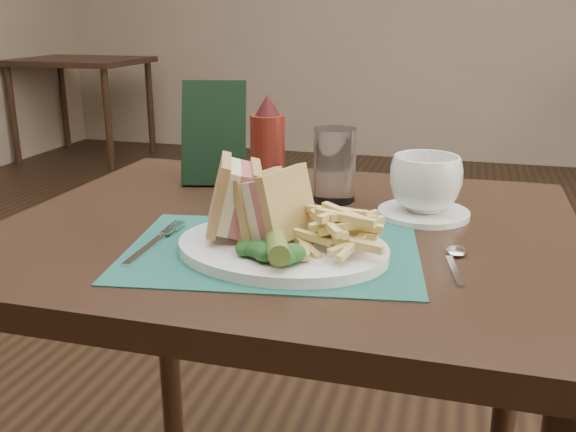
{
  "coord_description": "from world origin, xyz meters",
  "views": [
    {
      "loc": [
        0.26,
        -1.44,
        1.07
      ],
      "look_at": [
        0.03,
        -0.61,
        0.8
      ],
      "focal_mm": 40.0,
      "sensor_mm": 36.0,
      "label": 1
    }
  ],
  "objects_px": {
    "sandwich_half_a": "(219,197)",
    "coffee_cup": "(425,183)",
    "sandwich_half_b": "(263,202)",
    "table_bg_left": "(84,109)",
    "ketchup_bottle": "(268,147)",
    "table_main": "(288,423)",
    "drinking_glass": "(335,165)",
    "check_presenter": "(214,133)",
    "saucer": "(423,213)",
    "placemat": "(272,251)",
    "plate": "(282,248)"
  },
  "relations": [
    {
      "from": "plate",
      "to": "check_presenter",
      "type": "bearing_deg",
      "value": 132.05
    },
    {
      "from": "drinking_glass",
      "to": "coffee_cup",
      "type": "bearing_deg",
      "value": -17.45
    },
    {
      "from": "drinking_glass",
      "to": "plate",
      "type": "bearing_deg",
      "value": -92.8
    },
    {
      "from": "ketchup_bottle",
      "to": "check_presenter",
      "type": "relative_size",
      "value": 0.91
    },
    {
      "from": "placemat",
      "to": "sandwich_half_b",
      "type": "xyz_separation_m",
      "value": [
        -0.01,
        0.01,
        0.07
      ]
    },
    {
      "from": "coffee_cup",
      "to": "check_presenter",
      "type": "bearing_deg",
      "value": 164.91
    },
    {
      "from": "coffee_cup",
      "to": "placemat",
      "type": "bearing_deg",
      "value": -130.35
    },
    {
      "from": "placemat",
      "to": "drinking_glass",
      "type": "height_order",
      "value": "drinking_glass"
    },
    {
      "from": "plate",
      "to": "drinking_glass",
      "type": "relative_size",
      "value": 2.31
    },
    {
      "from": "table_main",
      "to": "sandwich_half_b",
      "type": "xyz_separation_m",
      "value": [
        -0.0,
        -0.12,
        0.44
      ]
    },
    {
      "from": "placemat",
      "to": "saucer",
      "type": "distance_m",
      "value": 0.3
    },
    {
      "from": "table_main",
      "to": "sandwich_half_b",
      "type": "distance_m",
      "value": 0.46
    },
    {
      "from": "table_main",
      "to": "saucer",
      "type": "relative_size",
      "value": 6.0
    },
    {
      "from": "sandwich_half_b",
      "to": "coffee_cup",
      "type": "height_order",
      "value": "sandwich_half_b"
    },
    {
      "from": "plate",
      "to": "sandwich_half_b",
      "type": "bearing_deg",
      "value": 163.45
    },
    {
      "from": "table_bg_left",
      "to": "check_presenter",
      "type": "relative_size",
      "value": 4.42
    },
    {
      "from": "coffee_cup",
      "to": "sandwich_half_a",
      "type": "bearing_deg",
      "value": -140.41
    },
    {
      "from": "table_main",
      "to": "ketchup_bottle",
      "type": "relative_size",
      "value": 4.84
    },
    {
      "from": "table_main",
      "to": "plate",
      "type": "bearing_deg",
      "value": -77.65
    },
    {
      "from": "table_bg_left",
      "to": "ketchup_bottle",
      "type": "bearing_deg",
      "value": -52.31
    },
    {
      "from": "table_bg_left",
      "to": "ketchup_bottle",
      "type": "distance_m",
      "value": 4.06
    },
    {
      "from": "drinking_glass",
      "to": "ketchup_bottle",
      "type": "distance_m",
      "value": 0.12
    },
    {
      "from": "plate",
      "to": "ketchup_bottle",
      "type": "relative_size",
      "value": 1.61
    },
    {
      "from": "saucer",
      "to": "ketchup_bottle",
      "type": "relative_size",
      "value": 0.81
    },
    {
      "from": "sandwich_half_a",
      "to": "drinking_glass",
      "type": "distance_m",
      "value": 0.3
    },
    {
      "from": "table_main",
      "to": "drinking_glass",
      "type": "relative_size",
      "value": 6.92
    },
    {
      "from": "placemat",
      "to": "ketchup_bottle",
      "type": "xyz_separation_m",
      "value": [
        -0.09,
        0.26,
        0.09
      ]
    },
    {
      "from": "table_main",
      "to": "drinking_glass",
      "type": "xyz_separation_m",
      "value": [
        0.04,
        0.15,
        0.44
      ]
    },
    {
      "from": "check_presenter",
      "to": "plate",
      "type": "bearing_deg",
      "value": -69.39
    },
    {
      "from": "placemat",
      "to": "check_presenter",
      "type": "xyz_separation_m",
      "value": [
        -0.22,
        0.34,
        0.1
      ]
    },
    {
      "from": "table_main",
      "to": "drinking_glass",
      "type": "distance_m",
      "value": 0.47
    },
    {
      "from": "drinking_glass",
      "to": "ketchup_bottle",
      "type": "bearing_deg",
      "value": -173.05
    },
    {
      "from": "sandwich_half_a",
      "to": "coffee_cup",
      "type": "relative_size",
      "value": 0.96
    },
    {
      "from": "placemat",
      "to": "saucer",
      "type": "height_order",
      "value": "saucer"
    },
    {
      "from": "plate",
      "to": "coffee_cup",
      "type": "distance_m",
      "value": 0.3
    },
    {
      "from": "drinking_glass",
      "to": "check_presenter",
      "type": "xyz_separation_m",
      "value": [
        -0.25,
        0.06,
        0.03
      ]
    },
    {
      "from": "sandwich_half_a",
      "to": "sandwich_half_b",
      "type": "bearing_deg",
      "value": -16.53
    },
    {
      "from": "sandwich_half_b",
      "to": "coffee_cup",
      "type": "relative_size",
      "value": 0.89
    },
    {
      "from": "sandwich_half_b",
      "to": "ketchup_bottle",
      "type": "bearing_deg",
      "value": 124.72
    },
    {
      "from": "plate",
      "to": "drinking_glass",
      "type": "xyz_separation_m",
      "value": [
        0.01,
        0.28,
        0.06
      ]
    },
    {
      "from": "table_bg_left",
      "to": "sandwich_half_a",
      "type": "height_order",
      "value": "sandwich_half_a"
    },
    {
      "from": "check_presenter",
      "to": "table_bg_left",
      "type": "bearing_deg",
      "value": 112.79
    },
    {
      "from": "sandwich_half_b",
      "to": "check_presenter",
      "type": "height_order",
      "value": "check_presenter"
    },
    {
      "from": "saucer",
      "to": "table_bg_left",
      "type": "bearing_deg",
      "value": 130.39
    },
    {
      "from": "sandwich_half_b",
      "to": "placemat",
      "type": "bearing_deg",
      "value": -7.15
    },
    {
      "from": "table_bg_left",
      "to": "placemat",
      "type": "height_order",
      "value": "placemat"
    },
    {
      "from": "placemat",
      "to": "sandwich_half_a",
      "type": "distance_m",
      "value": 0.11
    },
    {
      "from": "sandwich_half_a",
      "to": "table_main",
      "type": "bearing_deg",
      "value": 42.45
    },
    {
      "from": "ketchup_bottle",
      "to": "placemat",
      "type": "bearing_deg",
      "value": -71.38
    },
    {
      "from": "table_bg_left",
      "to": "drinking_glass",
      "type": "height_order",
      "value": "drinking_glass"
    }
  ]
}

